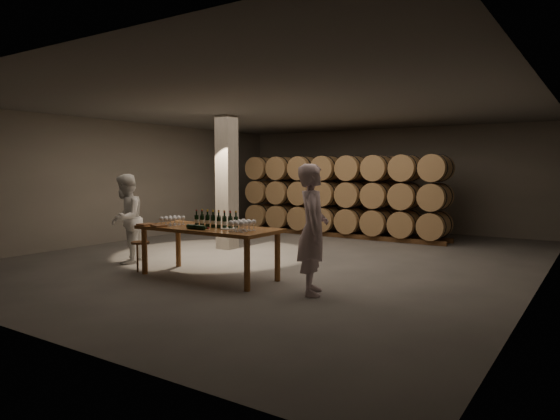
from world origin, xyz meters
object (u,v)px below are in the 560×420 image
Objects in this scene: stool at (140,247)px; person_man at (313,229)px; notebook_near at (159,226)px; plate at (229,229)px; bottle_cluster at (216,221)px; person_woman at (126,219)px; tasting_table at (208,233)px.

person_man is at bearing 4.56° from stool.
notebook_near is 0.80m from stool.
plate is 1.64m from person_man.
bottle_cluster reaches higher than stool.
stool is at bearing -167.16° from bottle_cluster.
notebook_near reaches higher than stool.
person_woman is at bearing -179.86° from notebook_near.
person_woman is (-4.45, 0.11, -0.09)m from person_man.
tasting_table is 0.50m from plate.
stool is (-1.45, -0.30, -0.34)m from tasting_table.
plate is at bearing 8.10° from stool.
stool is (-1.57, -0.36, -0.55)m from bottle_cluster.
bottle_cluster is 1.04m from notebook_near.
notebook_near is at bearing -162.47° from plate.
notebook_near is 0.13× the size of person_man.
notebook_near is 0.14× the size of person_woman.
tasting_table is 1.42× the size of person_woman.
person_woman reaches higher than bottle_cluster.
notebook_near is (-0.92, -0.49, -0.09)m from bottle_cluster.
person_man is (2.00, -0.07, -0.01)m from bottle_cluster.
person_man reaches higher than stool.
plate is 0.16× the size of person_woman.
notebook_near reaches higher than tasting_table.
bottle_cluster is 2.45m from person_woman.
plate is at bearing -2.42° from tasting_table.
stool is 3.62m from person_man.
bottle_cluster is 0.43× the size of person_man.
stool is 0.28× the size of person_man.
person_woman is (-2.33, 0.10, 0.12)m from tasting_table.
person_woman is (-0.88, 0.40, 0.45)m from stool.
stool is (-0.65, 0.13, -0.46)m from notebook_near.
stool is 0.31× the size of person_woman.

